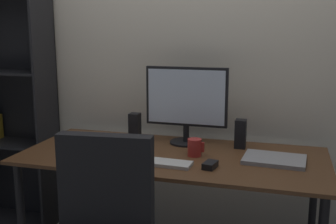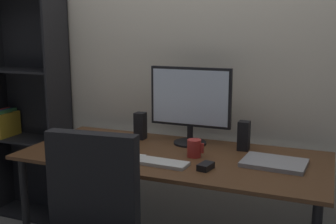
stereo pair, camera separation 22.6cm
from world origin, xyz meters
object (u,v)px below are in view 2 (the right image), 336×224
(coffee_mug, at_px, (194,148))
(monitor, at_px, (190,101))
(keyboard, at_px, (161,163))
(mouse, at_px, (206,166))
(desk, at_px, (173,167))
(laptop, at_px, (274,163))
(speaker_left, at_px, (140,126))
(bookshelf, at_px, (27,106))
(speaker_right, at_px, (244,136))

(coffee_mug, bearing_deg, monitor, 114.18)
(coffee_mug, bearing_deg, keyboard, -122.57)
(keyboard, xyz_separation_m, mouse, (0.24, 0.01, 0.01))
(monitor, xyz_separation_m, coffee_mug, (0.11, -0.24, -0.22))
(desk, height_order, laptop, laptop)
(coffee_mug, relative_size, speaker_left, 0.57)
(coffee_mug, distance_m, laptop, 0.43)
(mouse, bearing_deg, desk, 155.00)
(monitor, xyz_separation_m, speaker_left, (-0.33, -0.01, -0.18))
(laptop, xyz_separation_m, bookshelf, (-1.88, 0.35, 0.10))
(keyboard, xyz_separation_m, speaker_right, (0.34, 0.42, 0.08))
(laptop, relative_size, bookshelf, 0.18)
(laptop, height_order, bookshelf, bookshelf)
(coffee_mug, bearing_deg, speaker_right, 45.65)
(desk, xyz_separation_m, keyboard, (0.01, -0.19, 0.09))
(speaker_right, distance_m, bookshelf, 1.69)
(mouse, bearing_deg, coffee_mug, 134.81)
(coffee_mug, xyz_separation_m, laptop, (0.43, 0.02, -0.04))
(mouse, relative_size, speaker_right, 0.56)
(monitor, distance_m, laptop, 0.63)
(monitor, xyz_separation_m, laptop, (0.53, -0.21, -0.25))
(coffee_mug, height_order, speaker_left, speaker_left)
(desk, bearing_deg, bookshelf, 164.18)
(coffee_mug, bearing_deg, bookshelf, 165.46)
(keyboard, relative_size, laptop, 0.91)
(monitor, xyz_separation_m, bookshelf, (-1.35, 0.14, -0.15))
(monitor, height_order, speaker_right, monitor)
(desk, height_order, keyboard, keyboard)
(monitor, height_order, laptop, monitor)
(bookshelf, bearing_deg, monitor, -5.94)
(speaker_left, height_order, bookshelf, bookshelf)
(desk, xyz_separation_m, speaker_right, (0.35, 0.23, 0.16))
(monitor, xyz_separation_m, mouse, (0.23, -0.41, -0.25))
(coffee_mug, relative_size, laptop, 0.30)
(monitor, relative_size, keyboard, 1.72)
(keyboard, distance_m, speaker_left, 0.53)
(keyboard, distance_m, coffee_mug, 0.23)
(desk, xyz_separation_m, speaker_left, (-0.31, 0.23, 0.16))
(monitor, distance_m, mouse, 0.53)
(speaker_right, bearing_deg, laptop, -45.33)
(monitor, height_order, keyboard, monitor)
(mouse, distance_m, laptop, 0.37)
(desk, xyz_separation_m, laptop, (0.55, 0.02, 0.09))
(monitor, distance_m, bookshelf, 1.36)
(coffee_mug, xyz_separation_m, speaker_left, (-0.44, 0.23, 0.04))
(speaker_right, height_order, bookshelf, bookshelf)
(mouse, relative_size, laptop, 0.30)
(monitor, relative_size, mouse, 5.20)
(speaker_left, bearing_deg, desk, -36.38)
(mouse, bearing_deg, speaker_right, 86.12)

